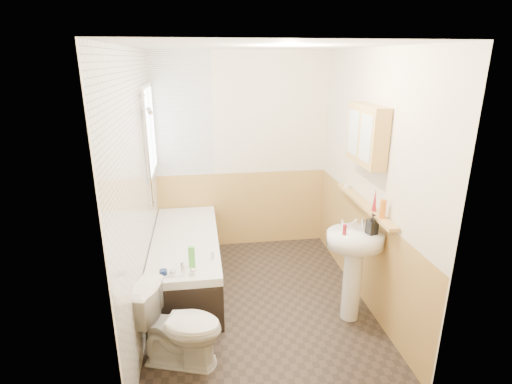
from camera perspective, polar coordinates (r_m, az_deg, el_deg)
floor at (r=4.31m, az=0.30°, el=-15.29°), size 2.80×2.80×0.00m
ceiling at (r=3.58m, az=0.37°, el=20.12°), size 2.80×2.80×0.00m
wall_back at (r=5.11m, az=-2.05°, el=5.52°), size 2.20×0.02×2.50m
wall_front at (r=2.48m, az=5.29°, el=-9.19°), size 2.20×0.02×2.50m
wall_left at (r=3.77m, az=-16.61°, el=-0.05°), size 0.02×2.80×2.50m
wall_right at (r=4.07m, az=15.97°, el=1.39°), size 0.02×2.80×2.50m
wainscot_right at (r=4.34m, az=14.82°, el=-8.13°), size 0.01×2.80×1.00m
wainscot_front at (r=2.92m, az=4.72°, el=-22.12°), size 2.20×0.01×1.00m
wainscot_back at (r=5.31m, az=-1.94°, el=-2.44°), size 2.20×0.01×1.00m
tile_cladding_left at (r=3.76m, az=-16.28°, el=-0.04°), size 0.01×2.80×2.50m
tile_return_back at (r=4.97m, az=-10.57°, el=10.71°), size 0.75×0.01×1.50m
window at (r=4.58m, az=-14.92°, el=8.49°), size 0.03×0.79×0.99m
bathtub at (r=4.53m, az=-9.90°, el=-9.49°), size 0.70×1.83×0.71m
shower_riser at (r=4.16m, az=-15.14°, el=7.02°), size 0.10×0.08×1.20m
toilet at (r=3.46m, az=-10.87°, el=-18.28°), size 0.80×0.60×0.69m
sink at (r=3.86m, az=13.81°, el=-9.08°), size 0.53×0.43×1.02m
pine_shelf at (r=4.06m, az=15.15°, el=-1.68°), size 0.10×1.28×0.03m
medicine_cabinet at (r=3.88m, az=15.55°, el=7.86°), size 0.16×0.61×0.55m
foam_can at (r=3.68m, az=17.67°, el=-2.33°), size 0.05×0.05×0.17m
green_bottle at (r=3.82m, az=16.62°, el=-1.08°), size 0.06×0.06×0.22m
black_jar at (r=4.46m, az=12.84°, el=0.81°), size 0.07×0.07×0.04m
soap_bottle at (r=3.73m, az=16.20°, el=-5.13°), size 0.13×0.20×0.09m
clear_bottle at (r=3.65m, az=12.55°, el=-5.29°), size 0.04×0.04×0.10m
blue_gel at (r=3.75m, az=-9.15°, el=-9.18°), size 0.06×0.04×0.21m
cream_jar at (r=3.73m, az=-13.10°, el=-11.10°), size 0.07×0.07×0.04m
orange_bottle at (r=3.89m, az=-6.22°, el=-9.03°), size 0.03×0.03×0.09m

